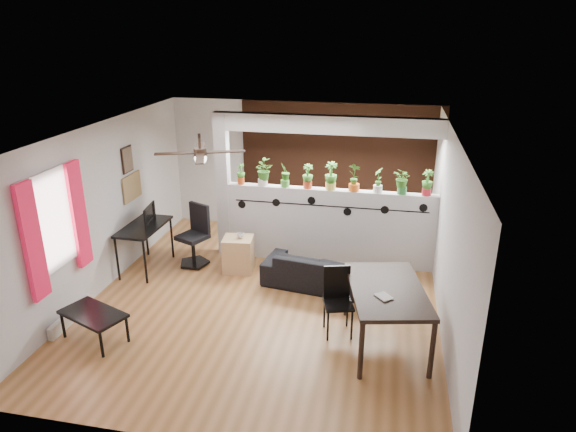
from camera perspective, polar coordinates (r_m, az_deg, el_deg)
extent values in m
cube|color=brown|center=(8.10, -2.57, -9.37)|extent=(6.30, 7.10, 0.10)
cube|color=#B7B7BA|center=(10.33, 1.35, 5.50)|extent=(6.30, 0.04, 2.90)
cube|color=#B7B7BA|center=(4.96, -11.45, -12.83)|extent=(6.30, 0.04, 2.90)
cube|color=#B7B7BA|center=(8.51, -20.11, 0.86)|extent=(0.04, 7.10, 2.90)
cube|color=#B7B7BA|center=(7.36, 17.47, -1.87)|extent=(0.04, 7.10, 2.90)
cube|color=white|center=(7.14, -2.92, 9.73)|extent=(6.30, 7.10, 0.10)
cube|color=#BCBCC1|center=(8.99, 4.62, -1.13)|extent=(3.60, 0.18, 1.35)
cube|color=silver|center=(8.49, 4.96, 10.06)|extent=(3.60, 0.18, 0.30)
cube|color=#BCBCC1|center=(9.18, -7.20, 3.38)|extent=(0.22, 0.20, 2.60)
cube|color=brown|center=(10.17, 5.75, 5.16)|extent=(3.90, 0.05, 2.60)
cube|color=black|center=(8.75, 4.62, 1.10)|extent=(3.31, 0.01, 0.02)
cylinder|color=black|center=(9.08, -5.15, 1.27)|extent=(0.14, 0.01, 0.14)
cylinder|color=black|center=(8.90, -1.33, 1.50)|extent=(0.14, 0.01, 0.14)
cylinder|color=black|center=(8.77, 2.62, 1.73)|extent=(0.14, 0.01, 0.14)
cylinder|color=black|center=(8.75, 6.61, 0.47)|extent=(0.14, 0.01, 0.14)
cylinder|color=black|center=(8.70, 10.70, 0.68)|extent=(0.14, 0.01, 0.14)
cylinder|color=black|center=(8.70, 14.81, 0.88)|extent=(0.14, 0.01, 0.14)
cube|color=white|center=(7.49, -24.72, -0.43)|extent=(0.02, 0.95, 1.25)
cube|color=silver|center=(7.48, -24.63, -0.44)|extent=(0.04, 1.05, 1.35)
cube|color=red|center=(7.12, -26.52, -2.63)|extent=(0.06, 0.30, 1.55)
cube|color=red|center=(7.87, -22.24, 0.14)|extent=(0.06, 0.30, 1.55)
cube|color=silver|center=(8.06, -22.90, -10.18)|extent=(0.08, 1.00, 0.18)
cube|color=olive|center=(9.25, -16.95, 3.10)|extent=(0.03, 0.60, 0.45)
cube|color=#8C7259|center=(9.08, -17.42, 6.01)|extent=(0.03, 0.30, 0.40)
cube|color=black|center=(9.08, -17.45, 6.01)|extent=(0.02, 0.34, 0.44)
cylinder|color=black|center=(7.13, -9.81, 8.21)|extent=(0.04, 0.04, 0.20)
cylinder|color=black|center=(7.17, -9.73, 7.04)|extent=(0.18, 0.18, 0.10)
sphere|color=white|center=(7.19, -9.69, 6.35)|extent=(0.17, 0.17, 0.17)
cube|color=black|center=(7.17, -7.00, 7.11)|extent=(0.55, 0.29, 0.01)
cube|color=black|center=(7.50, -9.70, 7.57)|extent=(0.29, 0.55, 0.01)
cube|color=black|center=(7.19, -12.46, 6.81)|extent=(0.55, 0.29, 0.01)
cube|color=black|center=(6.84, -9.76, 6.30)|extent=(0.29, 0.55, 0.01)
cylinder|color=#CB4B17|center=(9.05, -5.24, 3.93)|extent=(0.12, 0.12, 0.12)
imported|color=#235418|center=(9.00, -5.28, 4.98)|extent=(0.22, 0.21, 0.26)
cylinder|color=silver|center=(8.95, -2.81, 3.80)|extent=(0.17, 0.17, 0.12)
imported|color=#235418|center=(8.88, -2.84, 5.16)|extent=(0.31, 0.30, 0.36)
cylinder|color=#468E33|center=(8.86, -0.33, 3.66)|extent=(0.15, 0.15, 0.12)
imported|color=#235418|center=(8.80, -0.33, 4.90)|extent=(0.22, 0.25, 0.32)
cylinder|color=#C7401F|center=(8.79, 2.20, 3.51)|extent=(0.15, 0.15, 0.12)
imported|color=#235418|center=(8.73, 2.21, 4.75)|extent=(0.26, 0.23, 0.32)
cylinder|color=#DEC94E|center=(8.74, 4.76, 3.34)|extent=(0.18, 0.18, 0.12)
imported|color=#235418|center=(8.67, 4.80, 4.79)|extent=(0.27, 0.22, 0.38)
cylinder|color=#D85E19|center=(8.71, 7.34, 3.17)|extent=(0.18, 0.18, 0.12)
imported|color=#235418|center=(8.64, 7.41, 4.64)|extent=(0.30, 0.27, 0.38)
cylinder|color=white|center=(8.69, 9.94, 3.00)|extent=(0.15, 0.15, 0.12)
imported|color=#235418|center=(8.63, 10.02, 4.27)|extent=(0.19, 0.23, 0.32)
cylinder|color=#2E7F37|center=(8.69, 12.54, 2.81)|extent=(0.16, 0.16, 0.12)
imported|color=#235418|center=(8.63, 12.64, 4.12)|extent=(0.28, 0.28, 0.33)
cylinder|color=red|center=(8.71, 15.13, 2.62)|extent=(0.15, 0.15, 0.12)
imported|color=#235418|center=(8.65, 15.26, 3.90)|extent=(0.26, 0.24, 0.33)
imported|color=black|center=(8.29, 3.93, -6.15)|extent=(1.91, 0.98, 0.53)
cube|color=tan|center=(8.82, -5.53, -4.24)|extent=(0.54, 0.49, 0.60)
imported|color=gray|center=(8.67, -5.29, -2.19)|extent=(0.13, 0.13, 0.09)
cube|color=black|center=(9.00, -15.76, -1.14)|extent=(0.60, 1.11, 0.04)
cylinder|color=black|center=(8.87, -18.45, -4.59)|extent=(0.04, 0.04, 0.76)
cylinder|color=black|center=(8.63, -15.60, -4.97)|extent=(0.04, 0.04, 0.76)
cylinder|color=black|center=(9.68, -15.46, -2.12)|extent=(0.04, 0.04, 0.76)
cylinder|color=black|center=(9.46, -12.78, -2.40)|extent=(0.04, 0.04, 0.76)
imported|color=black|center=(9.09, -15.41, -0.18)|extent=(0.30, 0.09, 0.17)
cylinder|color=black|center=(9.22, -10.37, -5.12)|extent=(0.55, 0.55, 0.04)
cylinder|color=black|center=(9.12, -10.47, -3.80)|extent=(0.06, 0.06, 0.47)
cube|color=black|center=(9.02, -10.57, -2.31)|extent=(0.59, 0.59, 0.07)
cube|color=black|center=(9.04, -9.78, -0.17)|extent=(0.42, 0.23, 0.51)
cube|color=black|center=(6.75, 10.97, -8.07)|extent=(1.22, 1.67, 0.05)
cylinder|color=black|center=(6.30, 8.13, -14.62)|extent=(0.06, 0.06, 0.77)
cylinder|color=black|center=(6.47, 15.72, -14.18)|extent=(0.06, 0.06, 0.77)
cylinder|color=black|center=(7.50, 6.53, -8.31)|extent=(0.06, 0.06, 0.77)
cylinder|color=black|center=(7.65, 12.84, -8.11)|extent=(0.06, 0.06, 0.77)
imported|color=gray|center=(6.47, 10.04, -8.98)|extent=(0.26, 0.26, 0.02)
cube|color=black|center=(7.04, 5.61, -9.73)|extent=(0.47, 0.47, 0.03)
cube|color=black|center=(7.06, 5.45, -7.28)|extent=(0.36, 0.13, 0.48)
cube|color=black|center=(7.00, 4.45, -12.07)|extent=(0.03, 0.03, 0.45)
cube|color=black|center=(7.05, 7.09, -11.90)|extent=(0.03, 0.03, 0.45)
cube|color=black|center=(7.14, 4.11, -9.09)|extent=(0.03, 0.03, 0.93)
cube|color=black|center=(7.20, 6.67, -8.95)|extent=(0.03, 0.03, 0.93)
cube|color=black|center=(7.38, -20.86, -10.13)|extent=(1.00, 0.79, 0.04)
cylinder|color=black|center=(7.69, -23.72, -11.05)|extent=(0.04, 0.04, 0.37)
cylinder|color=black|center=(7.10, -20.02, -13.27)|extent=(0.04, 0.04, 0.37)
cylinder|color=black|center=(7.87, -21.23, -9.89)|extent=(0.04, 0.04, 0.37)
cylinder|color=black|center=(7.30, -17.42, -11.93)|extent=(0.04, 0.04, 0.37)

